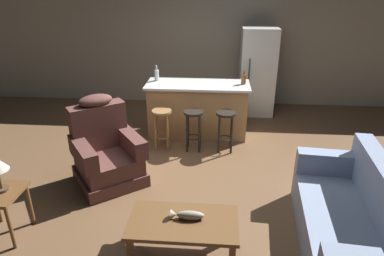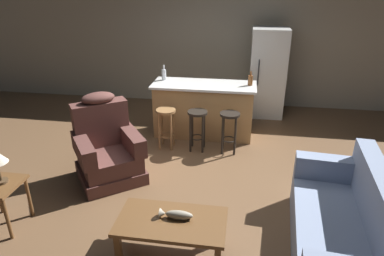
% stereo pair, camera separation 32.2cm
% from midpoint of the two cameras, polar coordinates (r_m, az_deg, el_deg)
% --- Properties ---
extents(ground_plane, '(12.00, 12.00, 0.00)m').
position_cam_midpoint_polar(ground_plane, '(5.12, 1.83, -7.26)').
color(ground_plane, brown).
extents(back_wall, '(12.00, 0.05, 2.60)m').
position_cam_midpoint_polar(back_wall, '(7.62, 4.98, 13.61)').
color(back_wall, '#A89E89').
rests_on(back_wall, ground_plane).
extents(coffee_table, '(1.10, 0.60, 0.42)m').
position_cam_midpoint_polar(coffee_table, '(3.58, -0.74, -15.85)').
color(coffee_table, brown).
rests_on(coffee_table, ground_plane).
extents(fish_figurine, '(0.34, 0.10, 0.10)m').
position_cam_midpoint_polar(fish_figurine, '(3.54, -0.02, -14.32)').
color(fish_figurine, '#4C3823').
rests_on(fish_figurine, coffee_table).
extents(couch, '(1.01, 1.97, 0.94)m').
position_cam_midpoint_polar(couch, '(3.92, 26.45, -15.14)').
color(couch, '#8493B2').
rests_on(couch, ground_plane).
extents(recliner_near_lamp, '(1.18, 1.18, 1.20)m').
position_cam_midpoint_polar(recliner_near_lamp, '(4.93, -12.14, -3.55)').
color(recliner_near_lamp, brown).
rests_on(recliner_near_lamp, ground_plane).
extents(kitchen_island, '(1.80, 0.70, 0.95)m').
position_cam_midpoint_polar(kitchen_island, '(6.12, 3.47, 3.10)').
color(kitchen_island, '#AD7F4C').
rests_on(kitchen_island, ground_plane).
extents(bar_stool_left, '(0.32, 0.32, 0.68)m').
position_cam_midpoint_polar(bar_stool_left, '(5.62, -2.70, 1.09)').
color(bar_stool_left, olive).
rests_on(bar_stool_left, ground_plane).
extents(bar_stool_middle, '(0.32, 0.32, 0.68)m').
position_cam_midpoint_polar(bar_stool_middle, '(5.55, 2.57, 0.77)').
color(bar_stool_middle, black).
rests_on(bar_stool_middle, ground_plane).
extents(bar_stool_right, '(0.32, 0.32, 0.68)m').
position_cam_midpoint_polar(bar_stool_right, '(5.52, 7.93, 0.43)').
color(bar_stool_right, black).
rests_on(bar_stool_right, ground_plane).
extents(refrigerator, '(0.70, 0.69, 1.76)m').
position_cam_midpoint_polar(refrigerator, '(7.15, 13.74, 8.91)').
color(refrigerator, white).
rests_on(refrigerator, ground_plane).
extents(bottle_tall_green, '(0.08, 0.08, 0.27)m').
position_cam_midpoint_polar(bottle_tall_green, '(6.19, -3.20, 8.92)').
color(bottle_tall_green, silver).
rests_on(bottle_tall_green, kitchen_island).
extents(bottle_short_amber, '(0.08, 0.08, 0.24)m').
position_cam_midpoint_polar(bottle_short_amber, '(5.97, 11.24, 7.83)').
color(bottle_short_amber, brown).
rests_on(bottle_short_amber, kitchen_island).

